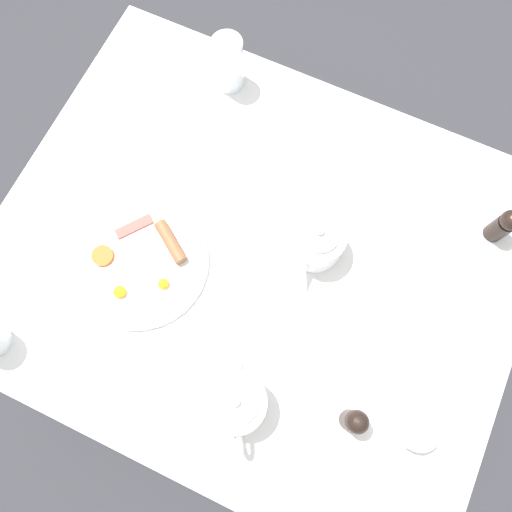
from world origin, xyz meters
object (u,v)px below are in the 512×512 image
water_glass_tall (228,63)px  teapot_near (317,240)px  knife_by_plate (217,137)px  teapot_far (236,403)px  teacup_with_saucer_left (415,428)px  pepper_grinder (504,225)px  fork_by_plate (480,286)px  breakfast_plate (141,261)px  salt_grinder (354,421)px  spoon_for_tea (136,94)px

water_glass_tall → teapot_near: bearing=-130.6°
knife_by_plate → teapot_far: bearing=-150.1°
teacup_with_saucer_left → water_glass_tall: size_ratio=1.07×
pepper_grinder → fork_by_plate: bearing=-174.3°
breakfast_plate → salt_grinder: (-0.12, -0.56, 0.05)m
spoon_for_tea → salt_grinder: bearing=-122.7°
teapot_near → knife_by_plate: teapot_near is taller
teacup_with_saucer_left → spoon_for_tea: bearing=63.0°
teacup_with_saucer_left → spoon_for_tea: (0.46, 0.90, -0.02)m
teapot_near → spoon_for_tea: (0.18, 0.57, -0.05)m
teapot_far → salt_grinder: teapot_far is taller
teapot_near → teapot_far: 0.39m
pepper_grinder → salt_grinder: (-0.52, 0.15, 0.00)m
fork_by_plate → knife_by_plate: same height
breakfast_plate → knife_by_plate: (0.36, -0.02, -0.01)m
teapot_near → teapot_far: same height
pepper_grinder → salt_grinder: 0.54m
breakfast_plate → teapot_near: 0.40m
fork_by_plate → spoon_for_tea: size_ratio=1.15×
water_glass_tall → fork_by_plate: 0.78m
teapot_near → knife_by_plate: bearing=-116.8°
salt_grinder → spoon_for_tea: bearing=57.3°
knife_by_plate → teacup_with_saucer_left: bearing=-123.3°
fork_by_plate → teapot_far: bearing=139.7°
pepper_grinder → knife_by_plate: bearing=93.8°
teapot_far → teacup_with_saucer_left: 0.37m
teapot_far → teacup_with_saucer_left: bearing=-103.6°
breakfast_plate → salt_grinder: bearing=-102.1°
pepper_grinder → spoon_for_tea: (-0.02, 0.93, -0.06)m
fork_by_plate → spoon_for_tea: 0.95m
water_glass_tall → spoon_for_tea: bearing=123.8°
breakfast_plate → teapot_far: bearing=-119.4°
water_glass_tall → spoon_for_tea: 0.25m
knife_by_plate → spoon_for_tea: same height
water_glass_tall → spoon_for_tea: size_ratio=0.92×
teacup_with_saucer_left → fork_by_plate: teacup_with_saucer_left is taller
water_glass_tall → spoon_for_tea: water_glass_tall is taller
spoon_for_tea → teacup_with_saucer_left: bearing=-117.0°
spoon_for_tea → fork_by_plate: bearing=-96.6°
water_glass_tall → salt_grinder: 0.86m
breakfast_plate → knife_by_plate: breakfast_plate is taller
teapot_near → teacup_with_saucer_left: size_ratio=1.38×
teapot_near → breakfast_plate: bearing=-60.9°
teapot_far → teacup_with_saucer_left: (0.11, -0.35, -0.03)m
teacup_with_saucer_left → water_glass_tall: bearing=49.9°
teapot_near → teapot_far: (-0.39, 0.01, 0.00)m
pepper_grinder → fork_by_plate: (-0.13, -0.01, -0.06)m
water_glass_tall → pepper_grinder: size_ratio=1.28×
breakfast_plate → teacup_with_saucer_left: bearing=-96.6°
pepper_grinder → knife_by_plate: size_ratio=0.58×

